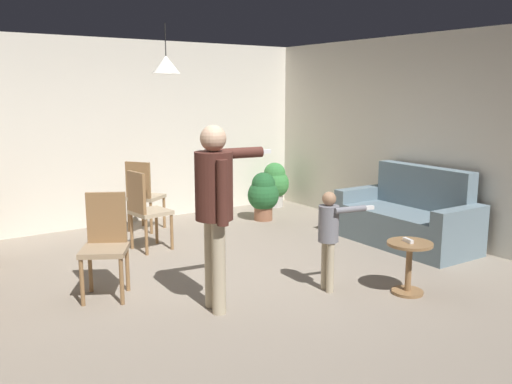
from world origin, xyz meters
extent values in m
plane|color=gray|center=(0.00, 0.00, 0.00)|extent=(7.68, 7.68, 0.00)
cube|color=silver|center=(0.00, 3.20, 1.35)|extent=(6.40, 0.10, 2.70)
cube|color=silver|center=(3.20, 0.00, 1.35)|extent=(0.10, 6.40, 2.70)
cube|color=slate|center=(2.64, -0.06, 0.23)|extent=(0.89, 1.46, 0.45)
cube|color=slate|center=(2.97, -0.07, 0.73)|extent=(0.24, 1.44, 0.55)
cube|color=slate|center=(2.62, -0.87, 0.32)|extent=(0.85, 0.20, 0.63)
cube|color=slate|center=(2.66, 0.75, 0.32)|extent=(0.85, 0.20, 0.63)
cylinder|color=olive|center=(2.95, -0.87, 0.03)|extent=(0.05, 0.05, 0.06)
cylinder|color=olive|center=(2.99, 0.73, 0.03)|extent=(0.05, 0.05, 0.06)
cylinder|color=olive|center=(2.30, -0.85, 0.03)|extent=(0.05, 0.05, 0.06)
cylinder|color=olive|center=(2.34, 0.75, 0.03)|extent=(0.05, 0.05, 0.06)
cylinder|color=olive|center=(1.31, -1.24, 0.51)|extent=(0.44, 0.44, 0.03)
cylinder|color=olive|center=(1.31, -1.24, 0.24)|extent=(0.06, 0.06, 0.49)
cylinder|color=olive|center=(1.31, -1.24, 0.01)|extent=(0.31, 0.31, 0.03)
cylinder|color=tan|center=(-0.44, -0.43, 0.42)|extent=(0.12, 0.12, 0.85)
cylinder|color=tan|center=(-0.46, -0.60, 0.42)|extent=(0.12, 0.12, 0.85)
cylinder|color=#4C261E|center=(-0.45, -0.52, 1.15)|extent=(0.34, 0.34, 0.60)
sphere|color=#D8AD8C|center=(-0.45, -0.52, 1.56)|extent=(0.23, 0.23, 0.23)
cylinder|color=#4C261E|center=(-0.14, -0.36, 1.40)|extent=(0.57, 0.18, 0.10)
cube|color=white|center=(0.17, -0.41, 1.40)|extent=(0.13, 0.05, 0.04)
cylinder|color=#4C261E|center=(-0.48, -0.71, 1.12)|extent=(0.10, 0.10, 0.56)
cylinder|color=tan|center=(0.73, -0.67, 0.25)|extent=(0.07, 0.07, 0.51)
cylinder|color=tan|center=(0.70, -0.78, 0.25)|extent=(0.07, 0.07, 0.51)
cylinder|color=slate|center=(0.71, -0.73, 0.69)|extent=(0.20, 0.20, 0.36)
sphere|color=#9E7556|center=(0.71, -0.73, 0.93)|extent=(0.14, 0.14, 0.14)
cylinder|color=slate|center=(0.74, -0.61, 0.67)|extent=(0.06, 0.06, 0.34)
cylinder|color=slate|center=(0.86, -0.87, 0.84)|extent=(0.34, 0.13, 0.06)
cube|color=white|center=(1.05, -0.91, 0.84)|extent=(0.13, 0.06, 0.04)
cylinder|color=olive|center=(-0.33, 1.76, 0.23)|extent=(0.04, 0.04, 0.45)
cylinder|color=olive|center=(-0.28, 1.41, 0.23)|extent=(0.04, 0.04, 0.45)
cylinder|color=olive|center=(0.03, 1.81, 0.23)|extent=(0.04, 0.04, 0.45)
cylinder|color=olive|center=(0.07, 1.45, 0.23)|extent=(0.04, 0.04, 0.45)
cube|color=tan|center=(-0.13, 1.61, 0.47)|extent=(0.47, 0.47, 0.05)
cube|color=olive|center=(-0.32, 1.58, 0.75)|extent=(0.08, 0.38, 0.50)
cylinder|color=olive|center=(-0.92, 0.40, 0.23)|extent=(0.04, 0.04, 0.45)
cylinder|color=olive|center=(-1.24, 0.57, 0.23)|extent=(0.04, 0.04, 0.45)
cylinder|color=olive|center=(-1.10, 0.08, 0.23)|extent=(0.04, 0.04, 0.45)
cylinder|color=olive|center=(-1.41, 0.26, 0.23)|extent=(0.04, 0.04, 0.45)
cube|color=#997F60|center=(-1.17, 0.33, 0.47)|extent=(0.57, 0.57, 0.05)
cube|color=olive|center=(-1.07, 0.49, 0.75)|extent=(0.35, 0.22, 0.50)
cylinder|color=olive|center=(-0.03, 2.60, 0.23)|extent=(0.04, 0.04, 0.45)
cylinder|color=olive|center=(0.17, 2.30, 0.23)|extent=(0.04, 0.04, 0.45)
cylinder|color=olive|center=(0.26, 2.81, 0.23)|extent=(0.04, 0.04, 0.45)
cylinder|color=olive|center=(0.47, 2.51, 0.23)|extent=(0.04, 0.04, 0.45)
cube|color=tan|center=(0.22, 2.56, 0.47)|extent=(0.59, 0.59, 0.05)
cube|color=olive|center=(0.06, 2.45, 0.75)|extent=(0.25, 0.33, 0.50)
cylinder|color=#B7B2AD|center=(2.66, 2.79, 0.11)|extent=(0.29, 0.29, 0.23)
sphere|color=#387F3D|center=(2.66, 2.79, 0.40)|extent=(0.50, 0.50, 0.50)
sphere|color=#387F3D|center=(2.66, 2.79, 0.57)|extent=(0.37, 0.37, 0.37)
cylinder|color=brown|center=(1.93, 2.09, 0.11)|extent=(0.28, 0.28, 0.22)
sphere|color=#235B2D|center=(1.93, 2.09, 0.39)|extent=(0.48, 0.48, 0.48)
sphere|color=#235B2D|center=(1.93, 2.09, 0.56)|extent=(0.36, 0.36, 0.36)
cube|color=white|center=(1.30, -1.22, 0.54)|extent=(0.07, 0.13, 0.04)
cone|color=silver|center=(-0.08, 1.14, 2.25)|extent=(0.32, 0.32, 0.20)
cylinder|color=black|center=(-0.08, 1.14, 2.52)|extent=(0.01, 0.01, 0.36)
camera|label=1|loc=(-2.81, -4.59, 1.97)|focal=38.31mm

